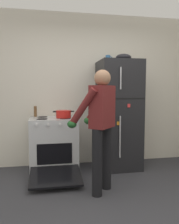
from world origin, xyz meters
TOP-DOWN VIEW (x-y plane):
  - ground at (0.00, 0.00)m, footprint 8.00×8.00m
  - kitchen_wall_back at (0.00, 1.95)m, footprint 6.00×0.10m
  - refrigerator at (0.53, 1.57)m, footprint 0.68×0.72m
  - stove_range at (-0.58, 1.55)m, footprint 0.76×1.20m
  - person_cook at (-0.01, 0.66)m, footprint 0.64×0.67m
  - red_pot at (-0.42, 1.52)m, footprint 0.34×0.24m
  - coffee_mug at (0.35, 1.62)m, footprint 0.11×0.08m
  - pepper_mill at (-0.88, 1.77)m, footprint 0.05×0.05m
  - mixing_bowl at (0.61, 1.57)m, footprint 0.26×0.26m

SIDE VIEW (x-z plane):
  - ground at x=0.00m, z-range 0.00..0.00m
  - stove_range at x=-0.58m, z-range -0.01..0.88m
  - refrigerator at x=0.53m, z-range 0.00..1.84m
  - person_cook at x=-0.01m, z-range 0.15..1.75m
  - red_pot at x=-0.42m, z-range 0.90..1.01m
  - pepper_mill at x=-0.88m, z-range 0.90..1.07m
  - kitchen_wall_back at x=0.00m, z-range 0.00..2.70m
  - coffee_mug at x=0.35m, z-range 1.84..1.93m
  - mixing_bowl at x=0.61m, z-range 1.84..1.96m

